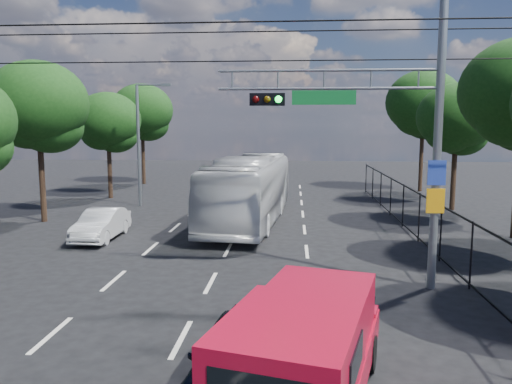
# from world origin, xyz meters

# --- Properties ---
(lane_markings) EXTENTS (6.12, 38.00, 0.01)m
(lane_markings) POSITION_xyz_m (-0.00, 14.00, 0.01)
(lane_markings) COLOR beige
(lane_markings) RESTS_ON ground
(signal_mast) EXTENTS (6.43, 0.39, 9.50)m
(signal_mast) POSITION_xyz_m (5.28, 7.99, 5.24)
(signal_mast) COLOR slate
(signal_mast) RESTS_ON ground
(streetlight_left) EXTENTS (2.09, 0.22, 7.08)m
(streetlight_left) POSITION_xyz_m (-6.33, 22.00, 3.94)
(streetlight_left) COLOR slate
(streetlight_left) RESTS_ON ground
(utility_wires) EXTENTS (22.00, 5.04, 0.74)m
(utility_wires) POSITION_xyz_m (0.00, 8.83, 7.23)
(utility_wires) COLOR black
(utility_wires) RESTS_ON ground
(fence_right) EXTENTS (0.06, 34.03, 2.00)m
(fence_right) POSITION_xyz_m (7.60, 12.17, 1.03)
(fence_right) COLOR black
(fence_right) RESTS_ON ground
(tree_right_d) EXTENTS (4.32, 4.32, 7.02)m
(tree_right_d) POSITION_xyz_m (11.42, 22.02, 4.85)
(tree_right_d) COLOR black
(tree_right_d) RESTS_ON ground
(tree_right_e) EXTENTS (5.28, 5.28, 8.58)m
(tree_right_e) POSITION_xyz_m (11.62, 30.02, 5.94)
(tree_right_e) COLOR black
(tree_right_e) RESTS_ON ground
(tree_left_c) EXTENTS (4.80, 4.80, 7.80)m
(tree_left_c) POSITION_xyz_m (-9.78, 17.02, 5.40)
(tree_left_c) COLOR black
(tree_left_c) RESTS_ON ground
(tree_left_d) EXTENTS (4.20, 4.20, 6.83)m
(tree_left_d) POSITION_xyz_m (-9.38, 25.02, 4.72)
(tree_left_d) COLOR black
(tree_left_d) RESTS_ON ground
(tree_left_e) EXTENTS (4.92, 4.92, 7.99)m
(tree_left_e) POSITION_xyz_m (-9.58, 33.02, 5.53)
(tree_left_e) COLOR black
(tree_left_e) RESTS_ON ground
(red_pickup) EXTENTS (3.13, 5.56, 1.97)m
(red_pickup) POSITION_xyz_m (2.69, 1.46, 1.05)
(red_pickup) COLOR black
(red_pickup) RESTS_ON ground
(navy_hatchback) EXTENTS (1.99, 4.00, 1.31)m
(navy_hatchback) POSITION_xyz_m (1.52, 1.85, 0.66)
(navy_hatchback) COLOR black
(navy_hatchback) RESTS_ON ground
(white_bus) EXTENTS (3.66, 11.81, 3.24)m
(white_bus) POSITION_xyz_m (0.35, 17.49, 1.62)
(white_bus) COLOR silver
(white_bus) RESTS_ON ground
(white_van) EXTENTS (1.34, 3.80, 1.25)m
(white_van) POSITION_xyz_m (-5.50, 13.46, 0.63)
(white_van) COLOR silver
(white_van) RESTS_ON ground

